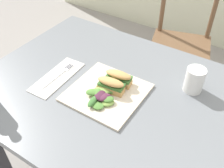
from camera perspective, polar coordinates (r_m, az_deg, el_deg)
dining_table at (r=1.09m, az=2.55°, el=-7.58°), size 1.18×0.81×0.74m
chair_wooden_far at (r=1.89m, az=14.86°, el=8.61°), size 0.49×0.49×0.87m
plate_lunch at (r=1.00m, az=-1.25°, el=-1.92°), size 0.27×0.27×0.01m
sandwich_half_front at (r=0.98m, az=-0.23°, el=-0.21°), size 0.11×0.06×0.06m
sandwich_half_back at (r=1.01m, az=1.45°, el=1.44°), size 0.11×0.06×0.06m
salad_mixed_greens at (r=0.96m, az=-2.46°, el=-2.55°), size 0.13×0.14×0.03m
napkin_folded at (r=1.09m, az=-11.95°, el=1.55°), size 0.11×0.26×0.00m
fork_on_napkin at (r=1.10m, az=-11.37°, el=2.17°), size 0.03×0.19×0.00m
cup_extra_side at (r=1.03m, az=17.65°, el=0.86°), size 0.07×0.07×0.10m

